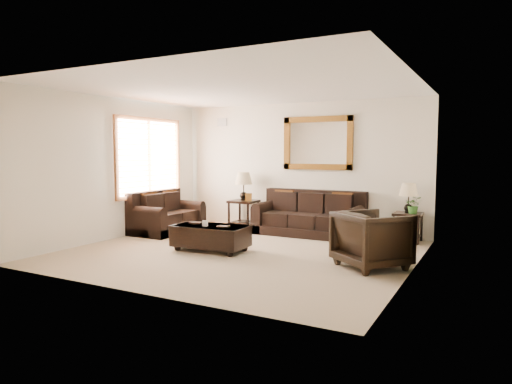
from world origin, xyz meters
The scene contains 11 objects.
room centered at (0.00, 0.00, 1.35)m, with size 5.51×5.01×2.71m.
window centered at (-2.70, 0.90, 1.55)m, with size 0.07×1.96×1.66m.
mirror centered at (0.44, 2.47, 1.85)m, with size 1.50×0.06×1.10m.
air_vent centered at (-1.90, 2.48, 2.35)m, with size 0.25×0.02×0.18m, color #999999.
sofa centered at (0.44, 2.07, 0.32)m, with size 2.16×0.93×0.89m.
loveseat centered at (-2.33, 0.94, 0.31)m, with size 0.90×1.52×0.86m.
end_table_left centered at (-1.16, 2.18, 0.80)m, with size 0.56×0.56×1.22m.
end_table_right centered at (2.32, 2.21, 0.72)m, with size 0.50×0.50×1.10m.
coffee_table centered at (-0.49, -0.14, 0.27)m, with size 1.29×0.75×0.53m.
armchair centered at (2.20, 0.00, 0.45)m, with size 0.87×0.82×0.90m, color black.
potted_plant centered at (2.43, 2.12, 0.67)m, with size 0.29×0.32×0.25m, color #2C5E20.
Camera 1 is at (3.77, -6.49, 1.66)m, focal length 32.00 mm.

